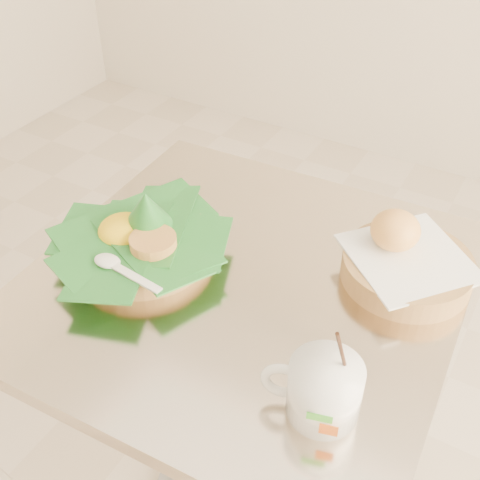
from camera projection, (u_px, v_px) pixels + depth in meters
The scene contains 4 objects.
cafe_table at pixel (244, 363), 1.16m from camera, with size 0.73×0.73×0.75m.
rice_basket at pixel (142, 237), 1.05m from camera, with size 0.30×0.30×0.15m.
bread_basket at pixel (405, 261), 1.01m from camera, with size 0.26×0.26×0.11m.
coffee_mug at pixel (322, 388), 0.79m from camera, with size 0.13×0.10×0.17m.
Camera 1 is at (0.48, -0.62, 1.44)m, focal length 45.00 mm.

